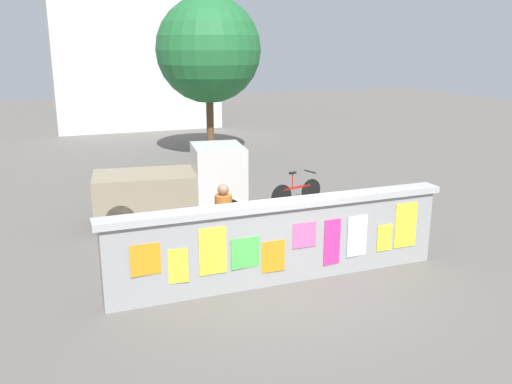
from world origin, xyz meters
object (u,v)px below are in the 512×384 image
object	(u,v)px
motorcycle	(291,222)
person_walking	(224,215)
tree_roadside	(209,50)
auto_rickshaw_truck	(178,186)
bicycle_near	(297,193)

from	to	relation	value
motorcycle	person_walking	world-z (taller)	person_walking
person_walking	tree_roadside	size ratio (longest dim) A/B	0.27
motorcycle	tree_roadside	xyz separation A→B (m)	(1.05, 9.80, 3.56)
auto_rickshaw_truck	tree_roadside	world-z (taller)	tree_roadside
motorcycle	person_walking	xyz separation A→B (m)	(-1.73, -0.56, 0.52)
bicycle_near	person_walking	xyz separation A→B (m)	(-3.05, -3.08, 0.62)
person_walking	bicycle_near	bearing A→B (deg)	45.30
bicycle_near	tree_roadside	world-z (taller)	tree_roadside
bicycle_near	tree_roadside	distance (m)	8.15
auto_rickshaw_truck	person_walking	world-z (taller)	auto_rickshaw_truck
auto_rickshaw_truck	motorcycle	world-z (taller)	auto_rickshaw_truck
bicycle_near	person_walking	size ratio (longest dim) A/B	1.03
tree_roadside	person_walking	bearing A→B (deg)	-105.05
bicycle_near	person_walking	world-z (taller)	person_walking
bicycle_near	auto_rickshaw_truck	bearing A→B (deg)	-177.46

